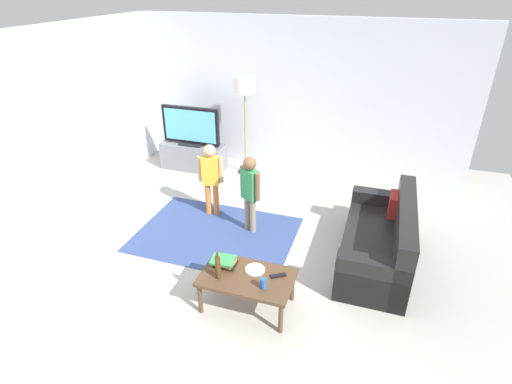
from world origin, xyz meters
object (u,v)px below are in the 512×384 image
at_px(couch, 383,243).
at_px(floor_lamp, 245,90).
at_px(tv_stand, 194,157).
at_px(tv, 191,126).
at_px(tv_remote, 278,276).
at_px(soda_can, 263,283).
at_px(child_near_tv, 211,174).
at_px(plate, 255,270).
at_px(coffee_table, 247,280).
at_px(book_stack, 224,262).
at_px(bottle, 218,267).
at_px(child_center, 250,188).

distance_m(couch, floor_lamp, 3.48).
relative_size(tv_stand, tv, 1.09).
bearing_deg(tv_remote, soda_can, -146.38).
relative_size(tv_stand, child_near_tv, 1.05).
xyz_separation_m(couch, plate, (-1.31, -1.16, 0.14)).
relative_size(coffee_table, soda_can, 8.33).
relative_size(tv_stand, floor_lamp, 0.67).
xyz_separation_m(tv_stand, book_stack, (1.87, -3.04, 0.22)).
bearing_deg(plate, bottle, -144.00).
height_order(tv_stand, plate, tv_stand).
xyz_separation_m(tv_stand, floor_lamp, (0.99, 0.15, 1.30)).
relative_size(book_stack, tv_remote, 1.68).
height_order(child_center, tv_remote, child_center).
bearing_deg(book_stack, soda_can, -22.66).
bearing_deg(book_stack, bottle, -84.11).
xyz_separation_m(tv_stand, bottle, (1.89, -3.25, 0.32)).
distance_m(tv, coffee_table, 3.83).
relative_size(couch, floor_lamp, 1.01).
distance_m(child_near_tv, soda_can, 2.30).
xyz_separation_m(tv, plate, (2.22, -2.99, -0.42)).
bearing_deg(coffee_table, child_near_tv, 124.33).
relative_size(tv_remote, plate, 0.77).
relative_size(tv, soda_can, 9.17).
xyz_separation_m(tv_stand, child_center, (1.71, -1.67, 0.44)).
relative_size(child_near_tv, child_center, 1.00).
xyz_separation_m(child_center, tv_remote, (0.79, -1.36, -0.26)).
height_order(child_near_tv, child_center, child_center).
xyz_separation_m(couch, child_center, (-1.83, 0.18, 0.40)).
bearing_deg(soda_can, child_near_tv, 127.18).
bearing_deg(book_stack, child_near_tv, 118.22).
bearing_deg(bottle, coffee_table, 23.20).
height_order(tv_stand, child_center, child_center).
bearing_deg(tv_remote, tv_stand, 97.49).
height_order(tv, child_center, tv).
distance_m(tv_stand, tv, 0.60).
xyz_separation_m(couch, child_near_tv, (-2.53, 0.43, 0.40)).
distance_m(coffee_table, book_stack, 0.33).
bearing_deg(book_stack, tv_remote, 0.17).
relative_size(floor_lamp, child_near_tv, 1.56).
bearing_deg(child_near_tv, tv_stand, 125.26).
height_order(tv, coffee_table, tv).
height_order(book_stack, plate, book_stack).
bearing_deg(tv_stand, book_stack, -58.34).
bearing_deg(tv_remote, tv, 97.69).
xyz_separation_m(floor_lamp, child_center, (0.72, -1.83, -0.86)).
distance_m(tv_stand, floor_lamp, 1.64).
relative_size(bottle, tv_remote, 1.96).
bearing_deg(child_center, plate, -68.89).
relative_size(floor_lamp, book_stack, 6.22).
xyz_separation_m(tv, tv_remote, (2.49, -3.01, -0.42)).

